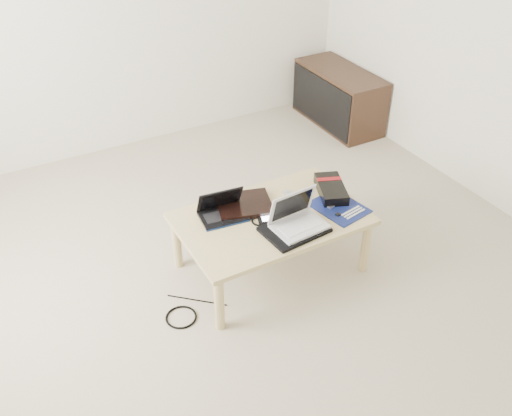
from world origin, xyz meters
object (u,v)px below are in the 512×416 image
coffee_table (271,223)px  gpu_box (331,189)px  netbook (222,211)px  white_laptop (297,219)px  media_cabinet (338,97)px

coffee_table → gpu_box: gpu_box is taller
netbook → white_laptop: white_laptop is taller
coffee_table → netbook: 0.30m
white_laptop → media_cabinet: bearing=47.6°
netbook → white_laptop: size_ratio=0.93×
coffee_table → netbook: (-0.25, 0.15, 0.09)m
gpu_box → netbook: bearing=170.5°
coffee_table → netbook: netbook is taller
white_laptop → gpu_box: size_ratio=0.91×
netbook → gpu_box: (0.70, -0.12, -0.01)m
media_cabinet → white_laptop: white_laptop is taller
media_cabinet → white_laptop: (-1.48, -1.62, 0.21)m
coffee_table → media_cabinet: (1.55, 1.45, -0.10)m
gpu_box → media_cabinet: bearing=52.3°
white_laptop → gpu_box: bearing=27.4°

